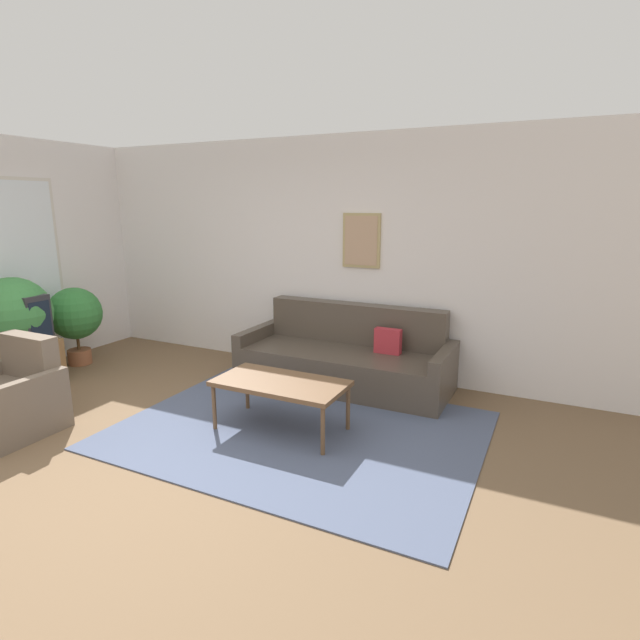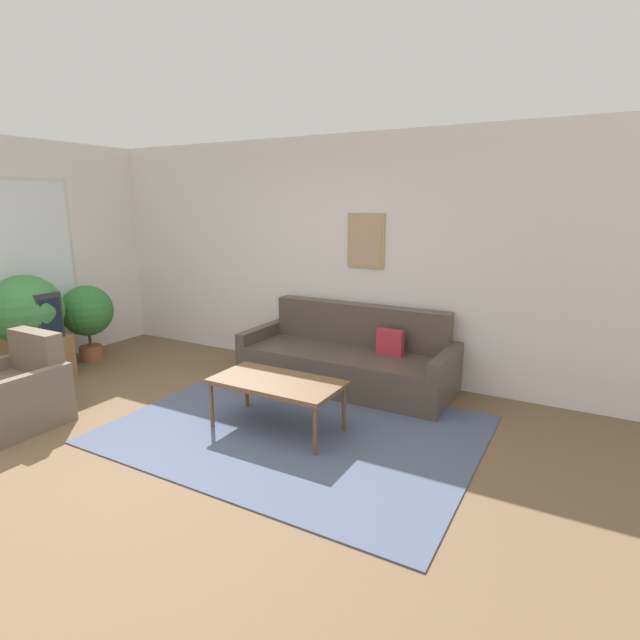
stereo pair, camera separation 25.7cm
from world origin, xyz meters
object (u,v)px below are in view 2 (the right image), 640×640
at_px(coffee_table, 277,384).
at_px(armchair, 13,395).
at_px(potted_plant_tall, 26,311).
at_px(tv, 33,313).
at_px(couch, 348,360).

height_order(coffee_table, armchair, armchair).
bearing_deg(armchair, potted_plant_tall, 133.62).
bearing_deg(tv, armchair, -40.79).
bearing_deg(tv, coffee_table, 3.91).
relative_size(tv, armchair, 0.82).
height_order(tv, armchair, tv).
xyz_separation_m(coffee_table, armchair, (-2.13, -1.07, -0.14)).
bearing_deg(coffee_table, couch, 87.69).
distance_m(couch, coffee_table, 1.32).
height_order(tv, potted_plant_tall, potted_plant_tall).
distance_m(coffee_table, armchair, 2.39).
relative_size(couch, potted_plant_tall, 1.92).
bearing_deg(armchair, couch, 39.37).
bearing_deg(coffee_table, potted_plant_tall, -175.25).
relative_size(couch, tv, 3.42).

